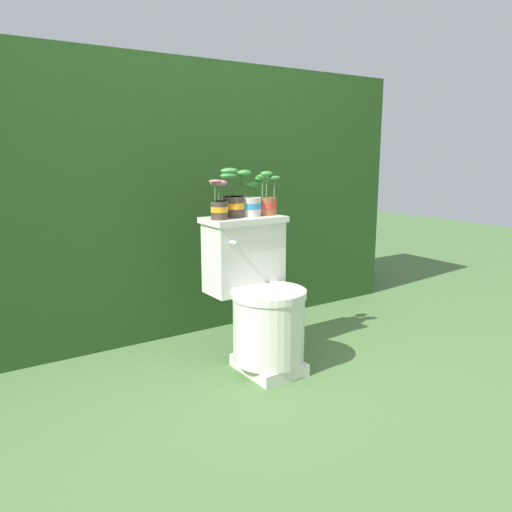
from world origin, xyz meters
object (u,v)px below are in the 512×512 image
at_px(potted_plant_midleft, 232,200).
at_px(potted_plant_midright, 266,199).
at_px(potted_plant_left, 219,204).
at_px(potted_plant_middle, 250,202).
at_px(toilet, 259,299).

xyz_separation_m(potted_plant_midleft, potted_plant_midright, (0.20, -0.01, -0.00)).
relative_size(potted_plant_left, potted_plant_midleft, 0.79).
bearing_deg(potted_plant_left, potted_plant_middle, 9.95).
bearing_deg(potted_plant_midright, potted_plant_left, -173.73).
height_order(toilet, potted_plant_middle, potted_plant_middle).
relative_size(potted_plant_left, potted_plant_middle, 0.82).
distance_m(potted_plant_left, potted_plant_midright, 0.30).
relative_size(toilet, potted_plant_middle, 3.20).
distance_m(toilet, potted_plant_middle, 0.51).
relative_size(toilet, potted_plant_left, 3.89).
bearing_deg(potted_plant_left, potted_plant_midleft, 22.08).
xyz_separation_m(potted_plant_left, potted_plant_midleft, (0.10, 0.04, 0.01)).
distance_m(toilet, potted_plant_midright, 0.53).
distance_m(toilet, potted_plant_midleft, 0.52).
height_order(toilet, potted_plant_midright, potted_plant_midright).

